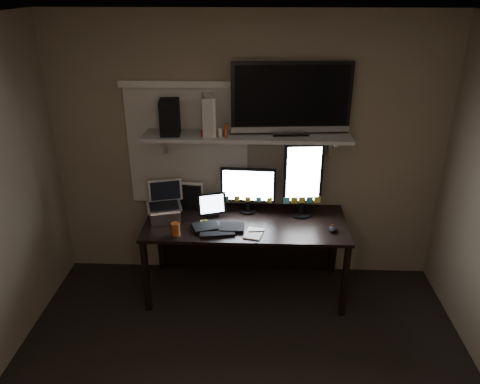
# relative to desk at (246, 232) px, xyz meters

# --- Properties ---
(ceiling) EXTENTS (3.60, 3.60, 0.00)m
(ceiling) POSITION_rel_desk_xyz_m (0.00, -1.55, 1.95)
(ceiling) COLOR silver
(ceiling) RESTS_ON back_wall
(back_wall) EXTENTS (3.60, 0.00, 3.60)m
(back_wall) POSITION_rel_desk_xyz_m (0.00, 0.25, 0.70)
(back_wall) COLOR #726351
(back_wall) RESTS_ON floor
(window_blinds) EXTENTS (1.10, 0.02, 1.10)m
(window_blinds) POSITION_rel_desk_xyz_m (-0.55, 0.24, 0.75)
(window_blinds) COLOR silver
(window_blinds) RESTS_ON back_wall
(desk) EXTENTS (1.80, 0.75, 0.73)m
(desk) POSITION_rel_desk_xyz_m (0.00, 0.00, 0.00)
(desk) COLOR black
(desk) RESTS_ON floor
(wall_shelf) EXTENTS (1.80, 0.35, 0.03)m
(wall_shelf) POSITION_rel_desk_xyz_m (0.00, 0.08, 0.91)
(wall_shelf) COLOR #AAAAA5
(wall_shelf) RESTS_ON back_wall
(monitor_landscape) EXTENTS (0.50, 0.08, 0.44)m
(monitor_landscape) POSITION_rel_desk_xyz_m (0.01, 0.08, 0.40)
(monitor_landscape) COLOR black
(monitor_landscape) RESTS_ON desk
(monitor_portrait) EXTENTS (0.36, 0.10, 0.70)m
(monitor_portrait) POSITION_rel_desk_xyz_m (0.50, 0.04, 0.53)
(monitor_portrait) COLOR black
(monitor_portrait) RESTS_ON desk
(keyboard) EXTENTS (0.48, 0.25, 0.03)m
(keyboard) POSITION_rel_desk_xyz_m (-0.23, -0.26, 0.19)
(keyboard) COLOR black
(keyboard) RESTS_ON desk
(mouse) EXTENTS (0.07, 0.11, 0.04)m
(mouse) POSITION_rel_desk_xyz_m (0.75, -0.26, 0.20)
(mouse) COLOR black
(mouse) RESTS_ON desk
(notepad) EXTENTS (0.19, 0.23, 0.01)m
(notepad) POSITION_rel_desk_xyz_m (0.07, -0.35, 0.18)
(notepad) COLOR white
(notepad) RESTS_ON desk
(tablet) EXTENTS (0.28, 0.18, 0.23)m
(tablet) POSITION_rel_desk_xyz_m (-0.31, -0.02, 0.29)
(tablet) COLOR black
(tablet) RESTS_ON desk
(file_sorter) EXTENTS (0.21, 0.12, 0.26)m
(file_sorter) POSITION_rel_desk_xyz_m (-0.53, 0.14, 0.30)
(file_sorter) COLOR black
(file_sorter) RESTS_ON desk
(laptop) EXTENTS (0.36, 0.32, 0.34)m
(laptop) POSITION_rel_desk_xyz_m (-0.73, -0.12, 0.35)
(laptop) COLOR #ACABB0
(laptop) RESTS_ON desk
(cup) EXTENTS (0.09, 0.09, 0.11)m
(cup) POSITION_rel_desk_xyz_m (-0.59, -0.39, 0.23)
(cup) COLOR brown
(cup) RESTS_ON desk
(sticky_notes) EXTENTS (0.31, 0.26, 0.00)m
(sticky_notes) POSITION_rel_desk_xyz_m (-0.38, -0.22, 0.18)
(sticky_notes) COLOR yellow
(sticky_notes) RESTS_ON desk
(tv) EXTENTS (1.03, 0.27, 0.61)m
(tv) POSITION_rel_desk_xyz_m (0.37, 0.12, 1.23)
(tv) COLOR black
(tv) RESTS_ON wall_shelf
(game_console) EXTENTS (0.14, 0.29, 0.34)m
(game_console) POSITION_rel_desk_xyz_m (-0.33, 0.11, 1.09)
(game_console) COLOR beige
(game_console) RESTS_ON wall_shelf
(speaker) EXTENTS (0.18, 0.22, 0.30)m
(speaker) POSITION_rel_desk_xyz_m (-0.66, 0.05, 1.08)
(speaker) COLOR black
(speaker) RESTS_ON wall_shelf
(bottles) EXTENTS (0.21, 0.07, 0.13)m
(bottles) POSITION_rel_desk_xyz_m (-0.28, -0.01, 0.99)
(bottles) COLOR #A50F0C
(bottles) RESTS_ON wall_shelf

